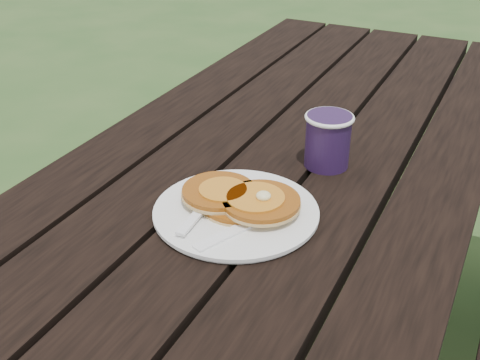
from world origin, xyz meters
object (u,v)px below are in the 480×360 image
at_px(plate, 236,212).
at_px(picnic_table, 283,291).
at_px(coffee_cup, 328,137).
at_px(pancake_stack, 241,199).

bearing_deg(plate, picnic_table, 94.26).
distance_m(plate, coffee_cup, 0.25).
bearing_deg(coffee_cup, pancake_stack, -108.38).
relative_size(picnic_table, coffee_cup, 17.75).
bearing_deg(picnic_table, coffee_cup, -28.96).
bearing_deg(pancake_stack, plate, -102.04).
relative_size(plate, pancake_stack, 1.31).
distance_m(pancake_stack, coffee_cup, 0.23).
height_order(picnic_table, plate, plate).
bearing_deg(plate, pancake_stack, 77.96).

